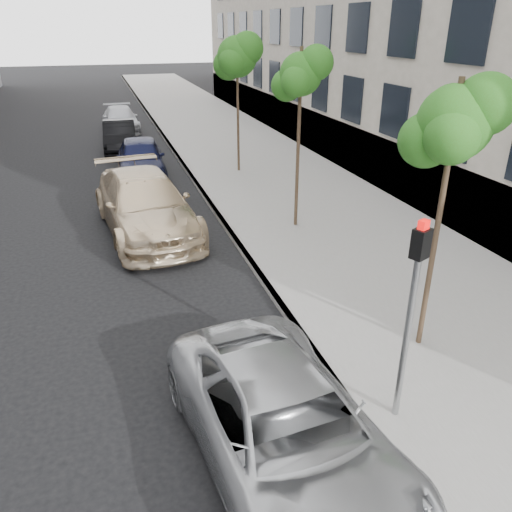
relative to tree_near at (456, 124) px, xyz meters
name	(u,v)px	position (x,y,z in m)	size (l,w,h in m)	color
ground	(290,441)	(-3.23, -1.50, -4.26)	(160.00, 160.00, 0.00)	black
sidewalk	(214,129)	(1.07, 22.50, -4.19)	(6.40, 72.00, 0.14)	gray
curb	(161,132)	(-2.05, 22.50, -4.19)	(0.15, 72.00, 0.14)	#9E9B93
tree_near	(456,124)	(0.00, 0.00, 0.00)	(1.58, 1.38, 4.91)	#38281C
tree_mid	(302,75)	(0.00, 6.50, 0.18)	(1.55, 1.35, 5.09)	#38281C
tree_far	(238,57)	(0.00, 13.00, 0.30)	(1.84, 1.64, 5.33)	#38281C
signal_pole	(412,302)	(-1.49, -1.57, -2.10)	(0.29, 0.26, 3.24)	#939699
minivan	(287,430)	(-3.46, -1.94, -3.56)	(2.32, 5.04, 1.40)	#ABADB0
suv	(145,204)	(-4.37, 7.60, -3.40)	(2.41, 5.92, 1.72)	beige
sedan_blue	(141,158)	(-3.93, 13.69, -3.48)	(1.84, 4.58, 1.56)	black
sedan_black	(120,136)	(-4.47, 18.72, -3.55)	(1.50, 4.30, 1.42)	black
sedan_rear	(121,119)	(-4.14, 23.80, -3.59)	(1.89, 4.65, 1.35)	#AEB0B7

